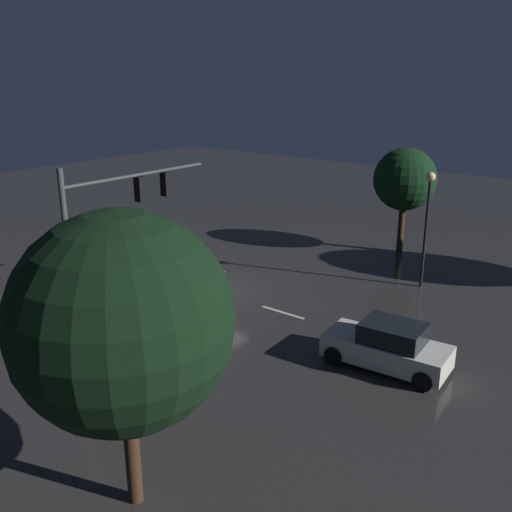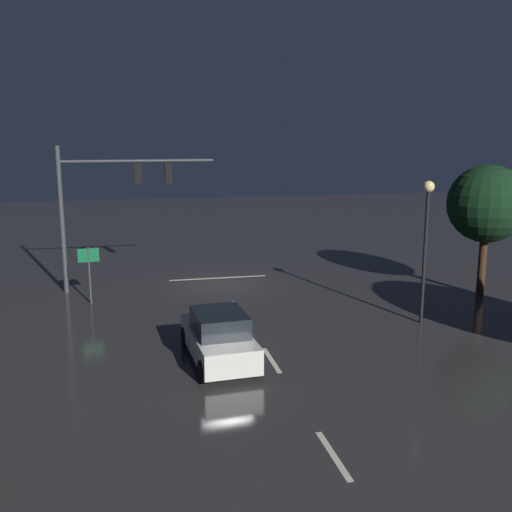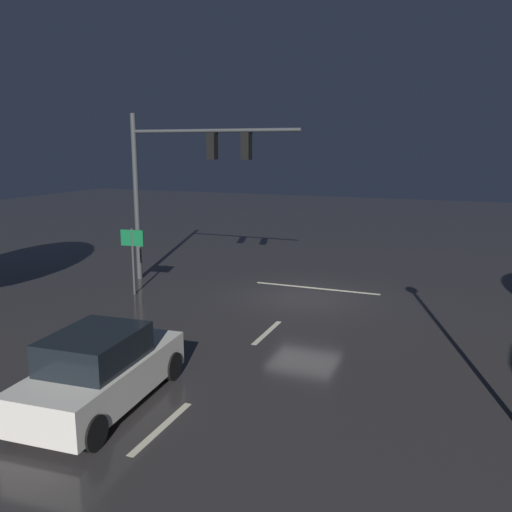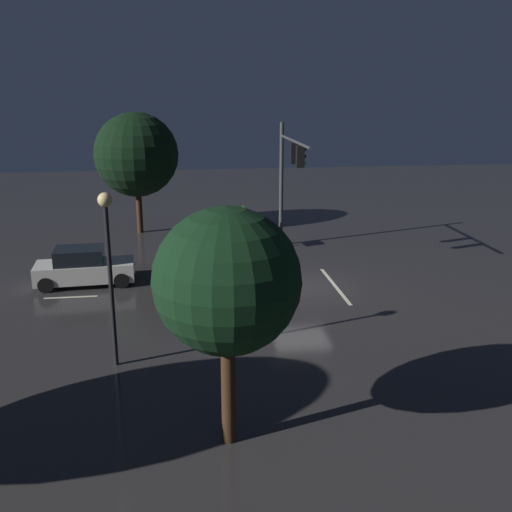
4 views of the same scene
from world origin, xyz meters
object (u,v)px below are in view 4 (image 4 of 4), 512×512
route_sign (245,219)px  traffic_signal_assembly (289,167)px  tree_right_near (136,155)px  car_approaching (84,267)px  street_lamp_left_kerb (108,249)px  tree_left_near (227,282)px

route_sign → traffic_signal_assembly: bearing=-114.6°
route_sign → tree_right_near: (5.32, 5.85, 2.91)m
traffic_signal_assembly → tree_right_near: size_ratio=0.99×
traffic_signal_assembly → route_sign: bearing=65.4°
traffic_signal_assembly → route_sign: 3.74m
car_approaching → tree_right_near: size_ratio=0.62×
car_approaching → route_sign: size_ratio=1.78×
street_lamp_left_kerb → tree_left_near: (-4.66, -3.22, 0.35)m
route_sign → tree_left_near: 17.83m
street_lamp_left_kerb → tree_right_near: (18.16, 0.25, 0.87)m
traffic_signal_assembly → street_lamp_left_kerb: traffic_signal_assembly is taller
street_lamp_left_kerb → tree_left_near: 5.68m
car_approaching → route_sign: 9.03m
traffic_signal_assembly → route_sign: (1.00, 2.19, -2.86)m
traffic_signal_assembly → street_lamp_left_kerb: size_ratio=1.28×
street_lamp_left_kerb → tree_right_near: tree_right_near is taller
traffic_signal_assembly → car_approaching: 11.24m
car_approaching → tree_left_near: tree_left_near is taller
street_lamp_left_kerb → tree_left_near: size_ratio=0.93×
traffic_signal_assembly → tree_right_near: tree_right_near is taller
traffic_signal_assembly → tree_left_near: 17.13m
car_approaching → traffic_signal_assembly: bearing=-70.8°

